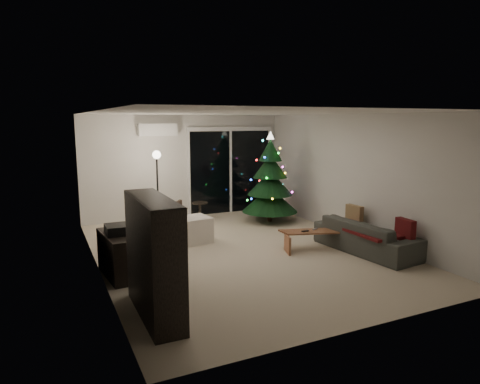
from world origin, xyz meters
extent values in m
plane|color=beige|center=(0.00, 0.00, 0.00)|extent=(6.50, 6.50, 0.00)
plane|color=white|center=(0.00, 0.00, 2.50)|extent=(6.50, 6.50, 0.00)
cube|color=silver|center=(0.00, 3.25, 1.25)|extent=(5.00, 0.02, 2.50)
cube|color=silver|center=(0.00, -3.25, 1.25)|extent=(5.00, 0.02, 2.50)
cube|color=silver|center=(-2.50, 0.00, 1.25)|extent=(0.02, 6.50, 2.50)
cube|color=silver|center=(2.50, 0.00, 1.25)|extent=(0.02, 6.50, 2.50)
cube|color=black|center=(1.20, 3.23, 1.05)|extent=(2.20, 0.02, 2.10)
cube|color=white|center=(-0.70, 3.13, 2.15)|extent=(0.90, 0.22, 0.28)
cube|color=#3F3833|center=(1.20, 3.75, -0.05)|extent=(2.60, 1.00, 0.10)
cube|color=white|center=(1.20, 4.15, 0.50)|extent=(2.20, 0.06, 1.00)
cube|color=#2A221D|center=(-2.25, -0.31, 0.33)|extent=(0.50, 1.10, 0.66)
cube|color=black|center=(-2.25, -0.31, 0.73)|extent=(0.34, 0.40, 0.14)
imported|color=#3A2D24|center=(-1.22, 1.48, 0.39)|extent=(1.19, 1.20, 0.79)
cube|color=beige|center=(-0.58, 0.95, 0.25)|extent=(0.63, 0.63, 0.50)
cube|color=white|center=(-1.34, 0.26, 0.14)|extent=(0.41, 0.33, 0.27)
cube|color=white|center=(-0.60, 1.42, 0.13)|extent=(0.47, 0.46, 0.27)
cylinder|color=#2A221D|center=(0.12, 2.58, 0.23)|extent=(0.48, 0.48, 0.45)
cylinder|color=black|center=(-0.97, 2.23, 0.83)|extent=(0.27, 0.27, 1.67)
imported|color=#2F312E|center=(2.05, -0.97, 0.29)|extent=(0.99, 2.07, 0.58)
cube|color=maroon|center=(1.95, -0.97, 0.42)|extent=(0.62, 1.44, 0.05)
cube|color=tan|center=(2.30, -0.32, 0.53)|extent=(0.15, 0.39, 0.38)
cube|color=maroon|center=(2.30, -1.62, 0.53)|extent=(0.14, 0.39, 0.38)
cube|color=black|center=(1.09, -0.42, 0.36)|extent=(0.14, 0.04, 0.02)
cube|color=slate|center=(1.34, -0.37, 0.36)|extent=(0.13, 0.08, 0.02)
cone|color=#163E1C|center=(1.61, 1.86, 1.06)|extent=(1.44, 1.44, 2.12)
camera|label=1|loc=(-3.24, -6.80, 2.37)|focal=32.00mm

